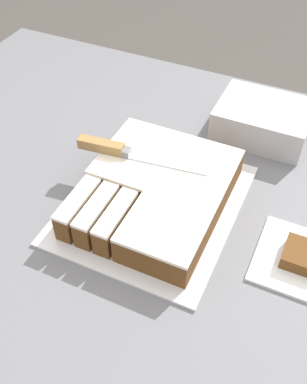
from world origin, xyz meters
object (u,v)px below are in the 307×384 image
at_px(knife, 114,149).
at_px(brownie, 302,256).
at_px(cake, 156,191).
at_px(cake_board, 154,204).
at_px(storage_box, 263,120).

relative_size(knife, brownie, 4.06).
height_order(cake, brownie, cake).
distance_m(cake_board, cake, 0.03).
bearing_deg(storage_box, cake, -112.39).
bearing_deg(storage_box, knife, -130.98).
bearing_deg(knife, brownie, -14.77).
xyz_separation_m(cake_board, storage_box, (0.13, 0.31, 0.03)).
distance_m(cake, knife, 0.12).
bearing_deg(cake, storage_box, 67.61).
xyz_separation_m(cake, brownie, (0.29, -0.02, -0.02)).
distance_m(knife, brownie, 0.41).
height_order(cake, storage_box, storage_box).
xyz_separation_m(cake_board, knife, (-0.11, 0.04, 0.07)).
height_order(cake_board, brownie, brownie).
height_order(cake_board, storage_box, storage_box).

